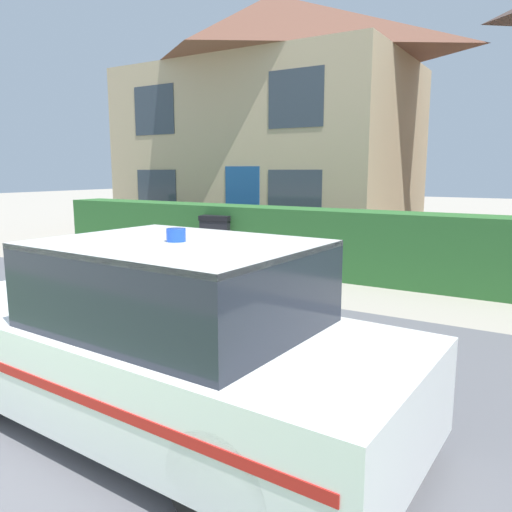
% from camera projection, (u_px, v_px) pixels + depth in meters
% --- Properties ---
extents(road_strip, '(28.00, 5.49, 0.01)m').
position_uv_depth(road_strip, '(183.00, 361.00, 5.28)').
color(road_strip, '#5B5B60').
rests_on(road_strip, ground).
extents(garden_hedge, '(15.50, 0.84, 1.27)m').
position_uv_depth(garden_hedge, '(381.00, 247.00, 8.91)').
color(garden_hedge, '#2D662D').
rests_on(garden_hedge, ground).
extents(police_car, '(4.35, 1.85, 1.57)m').
position_uv_depth(police_car, '(155.00, 339.00, 3.87)').
color(police_car, black).
rests_on(police_car, road_strip).
extents(house_left, '(8.21, 5.52, 6.90)m').
position_uv_depth(house_left, '(271.00, 118.00, 14.62)').
color(house_left, tan).
rests_on(house_left, ground).
extents(wheelie_bin, '(0.76, 0.77, 1.10)m').
position_uv_depth(wheelie_bin, '(219.00, 241.00, 10.34)').
color(wheelie_bin, black).
rests_on(wheelie_bin, ground).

